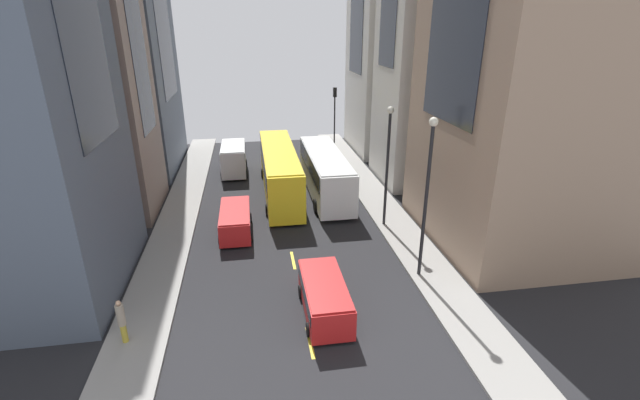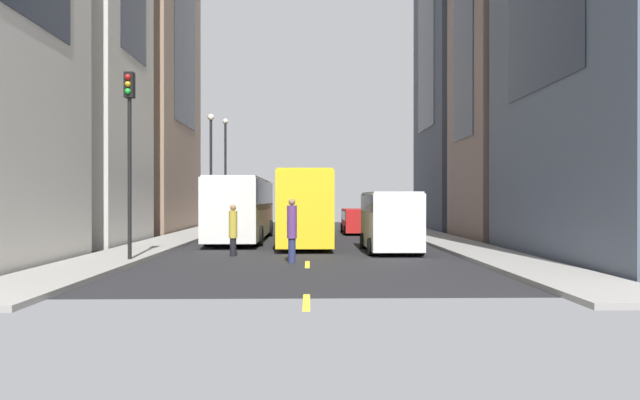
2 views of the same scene
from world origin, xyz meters
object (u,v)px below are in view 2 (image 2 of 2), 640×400
at_px(streetcar_yellow, 306,202).
at_px(car_red_0, 297,215).
at_px(pedestrian_crossing_mid, 400,211).
at_px(traffic_light_near_corner, 129,131).
at_px(car_red_1, 358,219).
at_px(pedestrian_crossing_near, 233,229).
at_px(delivery_van_white, 390,217).
at_px(pedestrian_waiting_curb, 292,229).
at_px(city_bus_white, 242,204).

xyz_separation_m(streetcar_yellow, car_red_0, (-0.83, 15.90, -1.14)).
height_order(pedestrian_crossing_mid, traffic_light_near_corner, traffic_light_near_corner).
distance_m(car_red_1, pedestrian_crossing_near, 15.30).
xyz_separation_m(streetcar_yellow, delivery_van_white, (3.67, -5.60, -0.61)).
xyz_separation_m(delivery_van_white, pedestrian_crossing_near, (-6.54, -1.69, -0.41)).
relative_size(car_red_1, pedestrian_crossing_mid, 2.38).
xyz_separation_m(car_red_0, pedestrian_crossing_mid, (8.57, 0.77, 0.24)).
bearing_deg(pedestrian_waiting_curb, pedestrian_crossing_mid, 61.48).
xyz_separation_m(delivery_van_white, pedestrian_waiting_curb, (-4.11, -4.02, -0.28)).
distance_m(streetcar_yellow, pedestrian_crossing_mid, 18.41).
bearing_deg(streetcar_yellow, delivery_van_white, -56.76).
relative_size(city_bus_white, car_red_0, 2.40).
relative_size(delivery_van_white, pedestrian_crossing_mid, 2.53).
bearing_deg(city_bus_white, car_red_1, 40.61).
xyz_separation_m(pedestrian_crossing_near, pedestrian_crossing_mid, (10.61, 23.96, 0.12)).
bearing_deg(pedestrian_crossing_mid, pedestrian_waiting_curb, -38.79).
bearing_deg(pedestrian_crossing_mid, car_red_0, -106.35).
bearing_deg(delivery_van_white, city_bus_white, 137.96).
distance_m(car_red_0, pedestrian_crossing_near, 23.28).
xyz_separation_m(car_red_0, car_red_1, (4.18, -9.21, -0.03)).
height_order(car_red_1, pedestrian_crossing_mid, pedestrian_crossing_mid).
relative_size(city_bus_white, car_red_1, 2.35).
xyz_separation_m(car_red_0, traffic_light_near_corner, (-5.39, -25.55, 3.72)).
height_order(streetcar_yellow, delivery_van_white, streetcar_yellow).
height_order(delivery_van_white, traffic_light_near_corner, traffic_light_near_corner).
relative_size(city_bus_white, pedestrian_crossing_near, 5.45).
relative_size(car_red_1, traffic_light_near_corner, 0.72).
relative_size(delivery_van_white, car_red_1, 1.06).
bearing_deg(delivery_van_white, pedestrian_waiting_curb, -135.65).
height_order(delivery_van_white, car_red_1, delivery_van_white).
bearing_deg(city_bus_white, car_red_0, 80.05).
bearing_deg(traffic_light_near_corner, pedestrian_crossing_mid, 62.06).
relative_size(delivery_van_white, pedestrian_crossing_near, 2.46).
distance_m(pedestrian_crossing_near, pedestrian_waiting_curb, 3.37).
xyz_separation_m(streetcar_yellow, car_red_1, (3.35, 6.69, -1.17)).
relative_size(streetcar_yellow, car_red_0, 2.82).
distance_m(city_bus_white, car_red_1, 9.05).
bearing_deg(streetcar_yellow, city_bus_white, 166.45).
relative_size(streetcar_yellow, pedestrian_crossing_mid, 6.58).
xyz_separation_m(city_bus_white, pedestrian_waiting_curb, (3.03, -10.46, -0.78)).
bearing_deg(pedestrian_crossing_mid, delivery_van_white, -31.86).
distance_m(delivery_van_white, pedestrian_crossing_mid, 22.65).
bearing_deg(pedestrian_crossing_mid, streetcar_yellow, -46.42).
relative_size(city_bus_white, delivery_van_white, 2.21).
height_order(city_bus_white, pedestrian_crossing_mid, city_bus_white).
distance_m(delivery_van_white, car_red_1, 12.31).
bearing_deg(streetcar_yellow, traffic_light_near_corner, -122.77).
bearing_deg(traffic_light_near_corner, city_bus_white, 75.33).
bearing_deg(pedestrian_crossing_near, delivery_van_white, -104.80).
xyz_separation_m(city_bus_white, streetcar_yellow, (3.47, -0.84, 0.12)).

